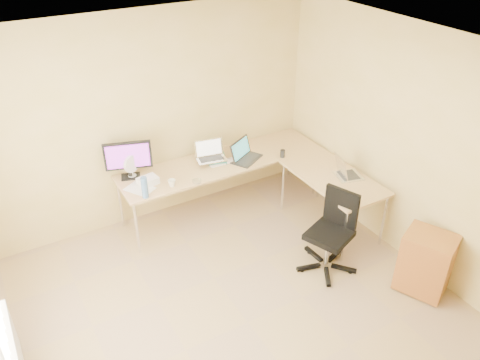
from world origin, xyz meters
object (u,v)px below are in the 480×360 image
desk_return (331,202)px  office_chair (330,231)px  desk_main (223,185)px  laptop_black (247,151)px  keyboard (224,162)px  laptop_center (211,151)px  laptop_return (350,168)px  monitor (128,160)px  desk_fan (131,167)px  water_bottle (145,187)px  mug (172,183)px  cabinet (426,262)px

desk_return → office_chair: office_chair is taller
desk_main → laptop_black: bearing=-23.8°
desk_return → keyboard: bearing=135.5°
laptop_center → laptop_return: size_ratio=1.03×
monitor → keyboard: bearing=5.4°
desk_fan → desk_return: bearing=-54.9°
laptop_center → desk_fan: 0.98m
laptop_center → water_bottle: laptop_center is taller
mug → desk_fan: 0.55m
desk_main → keyboard: keyboard is taller
monitor → mug: bearing=-33.9°
monitor → laptop_center: monitor is taller
laptop_center → laptop_return: 1.69m
desk_return → laptop_return: bearing=-30.2°
water_bottle → desk_fan: 0.50m
monitor → laptop_black: (1.41, -0.33, -0.11)m
water_bottle → laptop_return: (2.25, -0.79, -0.01)m
desk_fan → office_chair: desk_fan is taller
desk_main → keyboard: (0.01, -0.05, 0.37)m
desk_fan → keyboard: bearing=-37.5°
keyboard → water_bottle: 1.17m
keyboard → laptop_return: size_ratio=1.14×
monitor → cabinet: monitor is taller
laptop_black → monitor: bearing=138.1°
laptop_center → laptop_black: bearing=-9.6°
office_chair → desk_return: bearing=27.8°
keyboard → laptop_return: laptop_return is taller
desk_main → office_chair: 1.66m
desk_return → mug: 1.96m
desk_return → laptop_center: 1.61m
desk_fan → office_chair: size_ratio=0.30×
laptop_black → cabinet: bearing=-98.7°
office_chair → cabinet: bearing=-70.8°
monitor → water_bottle: 0.51m
mug → water_bottle: bearing=-169.8°
desk_return → laptop_center: size_ratio=3.63×
desk_main → laptop_black: 0.58m
monitor → office_chair: monitor is taller
laptop_center → water_bottle: 1.04m
desk_main → laptop_return: laptop_return is taller
laptop_black → mug: size_ratio=4.45×
monitor → laptop_return: 2.60m
desk_return → water_bottle: size_ratio=5.14×
laptop_center → laptop_black: (0.43, -0.15, -0.04)m
desk_main → cabinet: 2.61m
desk_fan → cabinet: (2.22, -2.57, -0.51)m
laptop_return → office_chair: office_chair is taller
desk_main → desk_return: bearing=-45.7°
laptop_black → office_chair: size_ratio=0.43×
desk_return → laptop_black: 1.22m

